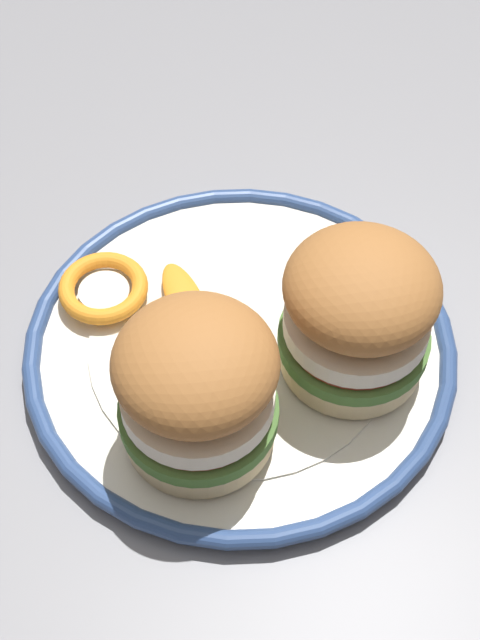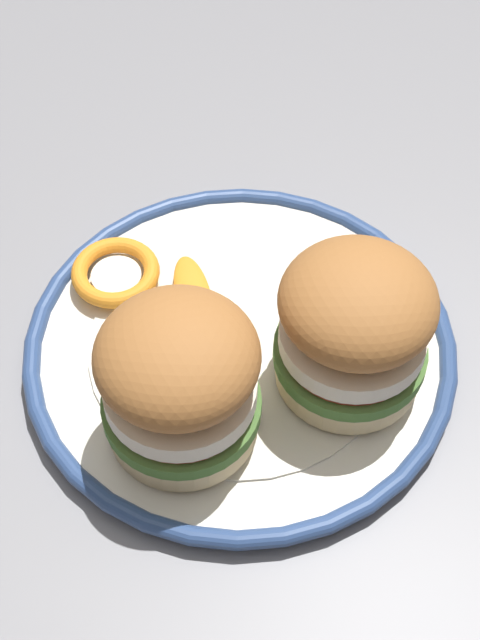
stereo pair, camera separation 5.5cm
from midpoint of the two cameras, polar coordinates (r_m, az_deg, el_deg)
The scene contains 6 objects.
dining_table at distance 0.70m, azimuth -7.32°, elevation -6.54°, with size 1.26×1.03×0.71m.
dinner_plate at distance 0.62m, azimuth -2.55°, elevation -1.87°, with size 0.29×0.29×0.02m.
sandwich_half_left at distance 0.56m, azimuth 4.56°, elevation 0.35°, with size 0.13×0.13×0.10m.
sandwich_half_right at distance 0.53m, azimuth -5.66°, elevation -4.30°, with size 0.13×0.13×0.10m.
orange_peel_curled at distance 0.64m, azimuth -10.89°, elevation 1.81°, with size 0.09×0.09×0.01m.
orange_peel_strip_long at distance 0.63m, azimuth -5.81°, elevation 0.76°, with size 0.08×0.07×0.01m.
Camera 1 is at (-0.33, -0.15, 1.23)m, focal length 51.76 mm.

